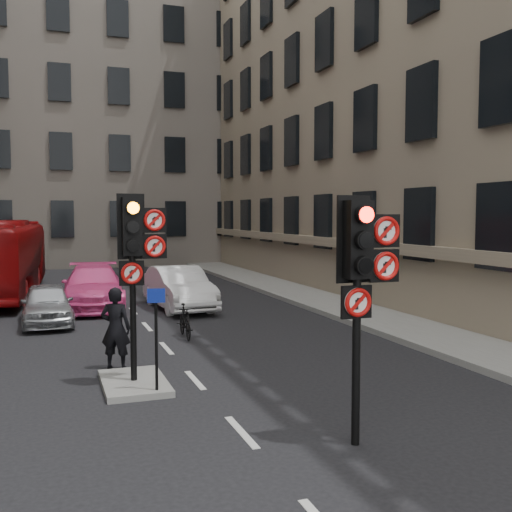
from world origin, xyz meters
TOP-DOWN VIEW (x-y plane):
  - ground at (0.00, 0.00)m, footprint 120.00×120.00m
  - pavement_right at (7.20, 12.00)m, footprint 3.00×50.00m
  - centre_island at (-1.20, 5.00)m, footprint 1.20×2.00m
  - building_far at (0.00, 38.00)m, footprint 30.00×14.00m
  - signal_near at (1.49, 0.99)m, footprint 0.91×0.40m
  - signal_far at (-1.11, 4.99)m, footprint 0.91×0.40m
  - car_silver at (-2.76, 12.40)m, footprint 1.52×3.63m
  - car_white at (1.58, 13.92)m, footprint 1.87×4.59m
  - car_pink at (-1.21, 15.15)m, footprint 2.46×5.25m
  - bus_red at (-4.50, 19.51)m, footprint 3.35×11.14m
  - motorcycle at (0.71, 9.07)m, footprint 0.48×1.50m
  - motorcyclist at (-1.38, 6.41)m, footprint 0.76×0.64m
  - info_sign at (-0.90, 4.18)m, footprint 0.32×0.12m

SIDE VIEW (x-z plane):
  - ground at x=0.00m, z-range 0.00..0.00m
  - centre_island at x=-1.20m, z-range 0.00..0.12m
  - pavement_right at x=7.20m, z-range 0.00..0.16m
  - motorcycle at x=0.71m, z-range 0.00..0.89m
  - car_silver at x=-2.76m, z-range 0.00..1.23m
  - car_white at x=1.58m, z-range 0.00..1.48m
  - car_pink at x=-1.21m, z-range 0.00..1.48m
  - motorcyclist at x=-1.38m, z-range 0.00..1.76m
  - info_sign at x=-0.90m, z-range 0.39..2.25m
  - bus_red at x=-4.50m, z-range 0.00..3.06m
  - signal_near at x=1.49m, z-range 0.79..4.37m
  - signal_far at x=-1.11m, z-range 0.91..4.49m
  - building_far at x=0.00m, z-range 0.00..20.00m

